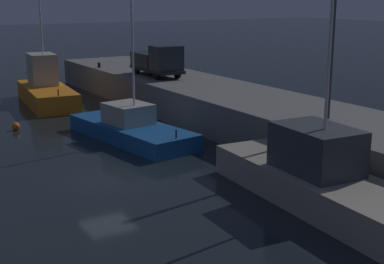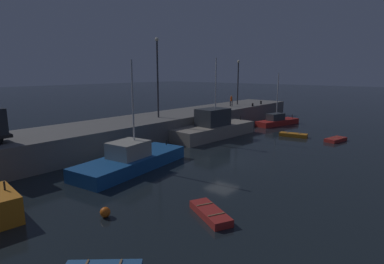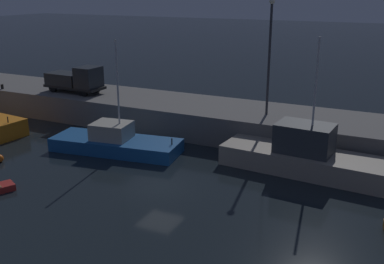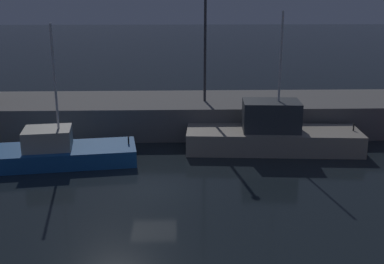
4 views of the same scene
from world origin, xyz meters
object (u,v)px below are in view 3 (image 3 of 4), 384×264
(fishing_boat_white, at_px, (115,142))
(mooring_buoy_near, at_px, (0,158))
(lamp_post_west, at_px, (270,50))
(bollard_west, at_px, (2,87))
(utility_truck, at_px, (76,80))
(fishing_trawler_red, at_px, (305,156))

(fishing_boat_white, xyz_separation_m, mooring_buoy_near, (-6.37, -5.69, -0.48))
(fishing_boat_white, distance_m, lamp_post_west, 14.14)
(lamp_post_west, height_order, bollard_west, lamp_post_west)
(utility_truck, xyz_separation_m, bollard_west, (-7.99, -2.02, -1.05))
(fishing_trawler_red, bearing_deg, lamp_post_west, 131.68)
(mooring_buoy_near, relative_size, bollard_west, 1.20)
(fishing_trawler_red, bearing_deg, mooring_buoy_near, -158.89)
(fishing_boat_white, distance_m, bollard_west, 18.08)
(fishing_boat_white, distance_m, mooring_buoy_near, 8.56)
(fishing_trawler_red, relative_size, utility_truck, 1.93)
(mooring_buoy_near, height_order, utility_truck, utility_truck)
(fishing_trawler_red, bearing_deg, fishing_boat_white, -170.86)
(utility_truck, bearing_deg, fishing_trawler_red, -11.05)
(utility_truck, distance_m, bollard_west, 8.30)
(mooring_buoy_near, height_order, lamp_post_west, lamp_post_west)
(fishing_trawler_red, xyz_separation_m, utility_truck, (-23.67, 4.62, 2.58))
(fishing_trawler_red, xyz_separation_m, bollard_west, (-31.65, 2.60, 1.53))
(mooring_buoy_near, xyz_separation_m, lamp_post_west, (16.36, 12.91, 7.42))
(fishing_trawler_red, distance_m, bollard_west, 31.79)
(lamp_post_west, bearing_deg, fishing_boat_white, -144.14)
(mooring_buoy_near, distance_m, bollard_west, 15.41)
(mooring_buoy_near, xyz_separation_m, bollard_west, (-10.92, 10.61, 2.40))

